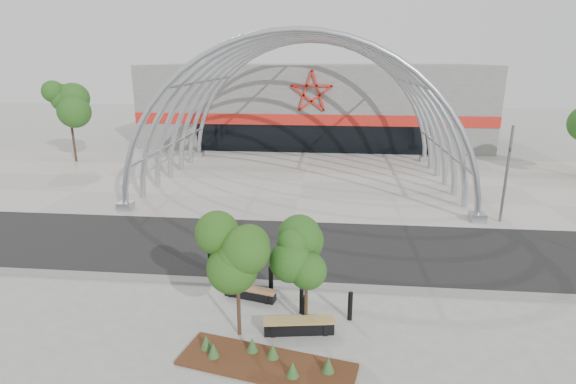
% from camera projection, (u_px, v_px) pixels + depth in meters
% --- Properties ---
extents(ground, '(140.00, 140.00, 0.00)m').
position_uv_depth(ground, '(278.00, 283.00, 17.87)').
color(ground, gray).
rests_on(ground, ground).
extents(road, '(140.00, 7.00, 0.02)m').
position_uv_depth(road, '(287.00, 247.00, 21.20)').
color(road, black).
rests_on(road, ground).
extents(forecourt, '(60.00, 17.00, 0.04)m').
position_uv_depth(forecourt, '(304.00, 181.00, 32.64)').
color(forecourt, '#A59F95').
rests_on(forecourt, ground).
extents(kerb, '(60.00, 0.50, 0.12)m').
position_uv_depth(kerb, '(277.00, 285.00, 17.61)').
color(kerb, slate).
rests_on(kerb, ground).
extents(arena_building, '(34.00, 15.24, 8.00)m').
position_uv_depth(arena_building, '(315.00, 103.00, 48.63)').
color(arena_building, slate).
rests_on(arena_building, ground).
extents(vault_canopy, '(20.80, 15.80, 20.36)m').
position_uv_depth(vault_canopy, '(304.00, 181.00, 32.65)').
color(vault_canopy, '#A1A5AC').
rests_on(vault_canopy, ground).
extents(planting_bed, '(5.38, 2.65, 0.55)m').
position_uv_depth(planting_bed, '(264.00, 361.00, 13.05)').
color(planting_bed, '#3D1C0F').
rests_on(planting_bed, ground).
extents(signal_pole, '(0.21, 0.75, 5.29)m').
position_uv_depth(signal_pole, '(507.00, 173.00, 23.76)').
color(signal_pole, slate).
rests_on(signal_pole, ground).
extents(street_tree_0, '(1.69, 1.69, 3.85)m').
position_uv_depth(street_tree_0, '(237.00, 256.00, 13.75)').
color(street_tree_0, '#341F1A').
rests_on(street_tree_0, ground).
extents(street_tree_1, '(1.50, 1.50, 3.54)m').
position_uv_depth(street_tree_1, '(307.00, 256.00, 14.25)').
color(street_tree_1, black).
rests_on(street_tree_1, ground).
extents(bench_0, '(2.06, 0.93, 0.42)m').
position_uv_depth(bench_0, '(250.00, 293.00, 16.68)').
color(bench_0, black).
rests_on(bench_0, ground).
extents(bench_1, '(2.36, 0.84, 0.49)m').
position_uv_depth(bench_1, '(299.00, 326.00, 14.56)').
color(bench_1, black).
rests_on(bench_1, ground).
extents(bollard_0, '(0.18, 0.18, 1.14)m').
position_uv_depth(bollard_0, '(210.00, 263.00, 18.28)').
color(bollard_0, black).
rests_on(bollard_0, ground).
extents(bollard_1, '(0.18, 0.18, 1.11)m').
position_uv_depth(bollard_1, '(271.00, 280.00, 16.94)').
color(bollard_1, black).
rests_on(bollard_1, ground).
extents(bollard_2, '(0.14, 0.14, 0.86)m').
position_uv_depth(bollard_2, '(304.00, 307.00, 15.32)').
color(bollard_2, black).
rests_on(bollard_2, ground).
extents(bollard_3, '(0.15, 0.15, 0.94)m').
position_uv_depth(bollard_3, '(302.00, 301.00, 15.63)').
color(bollard_3, black).
rests_on(bollard_3, ground).
extents(bollard_4, '(0.17, 0.17, 1.03)m').
position_uv_depth(bollard_4, '(350.00, 306.00, 15.22)').
color(bollard_4, black).
rests_on(bollard_4, ground).
extents(bg_tree_0, '(3.00, 3.00, 6.45)m').
position_uv_depth(bg_tree_0, '(69.00, 108.00, 37.51)').
color(bg_tree_0, black).
rests_on(bg_tree_0, ground).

